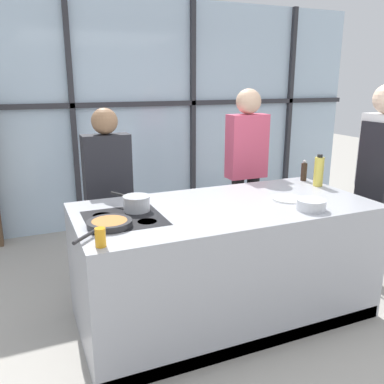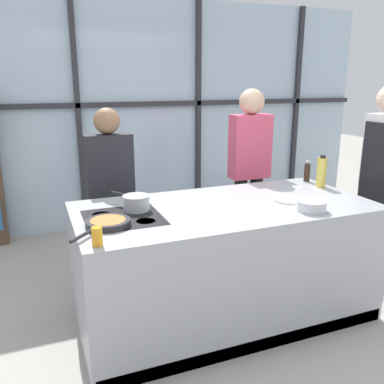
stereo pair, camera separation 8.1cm
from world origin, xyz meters
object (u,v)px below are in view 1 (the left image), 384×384
Objects in this scene: pepper_grinder at (304,171)px; oil_bottle at (319,171)px; chef at (379,171)px; mixing_bowl at (311,204)px; saucepan at (136,203)px; spectator_far_left at (108,187)px; frying_pan at (109,224)px; white_plate at (288,199)px; juice_glass_near at (100,237)px; spectator_center_left at (246,163)px.

oil_bottle is at bearing -92.70° from pepper_grinder.
chef is 1.04m from mixing_bowl.
oil_bottle is at bearing 2.09° from saucepan.
pepper_grinder is (0.01, 0.21, -0.04)m from oil_bottle.
spectator_far_left reaches higher than frying_pan.
white_plate is 1.57m from juice_glass_near.
frying_pan is 2.17× the size of pepper_grinder.
spectator_center_left is 8.38× the size of mixing_bowl.
spectator_far_left is 3.76× the size of frying_pan.
spectator_center_left reaches higher than oil_bottle.
chef is 9.16× the size of pepper_grinder.
white_plate is 1.25× the size of pepper_grinder.
juice_glass_near is (-1.53, -0.36, 0.05)m from white_plate.
spectator_center_left is 4.11× the size of frying_pan.
spectator_center_left is 0.77m from oil_bottle.
chef is at bearing 17.90° from mixing_bowl.
spectator_far_left reaches higher than oil_bottle.
saucepan is (-2.14, 0.16, -0.08)m from chef.
white_plate is (-0.98, -0.03, -0.14)m from chef.
frying_pan is at bearing 69.89° from juice_glass_near.
spectator_center_left is (1.40, 0.00, 0.10)m from spectator_far_left.
juice_glass_near is (-1.53, -0.08, 0.01)m from mixing_bowl.
white_plate is at bearing -137.71° from pepper_grinder.
juice_glass_near is (-0.11, -0.30, 0.03)m from frying_pan.
mixing_bowl is at bearing -8.94° from frying_pan.
white_plate is at bearing 13.24° from juice_glass_near.
spectator_far_left reaches higher than juice_glass_near.
oil_bottle is at bearing 114.40° from spectator_center_left.
oil_bottle is 1.43× the size of pepper_grinder.
oil_bottle is at bearing 157.75° from spectator_far_left.
chef is 1.22m from spectator_center_left.
pepper_grinder is (-0.46, 0.44, -0.05)m from chef.
spectator_center_left is 0.59m from pepper_grinder.
mixing_bowl is (1.16, -0.48, -0.02)m from saucepan.
spectator_center_left reaches higher than saucepan.
oil_bottle is (1.67, 0.06, 0.07)m from saucepan.
mixing_bowl is at bearing -124.75° from pepper_grinder.
chef is 8.62× the size of mixing_bowl.
mixing_bowl is at bearing 134.11° from spectator_far_left.
saucepan is 1.68m from oil_bottle.
chef is 0.52m from oil_bottle.
frying_pan reaches higher than white_plate.
frying_pan is 0.36m from saucepan.
spectator_center_left is 1.26m from mixing_bowl.
oil_bottle reaches higher than saucepan.
frying_pan is 1.43m from mixing_bowl.
frying_pan is at bearing 32.41° from spectator_center_left.
white_plate is 2.23× the size of juice_glass_near.
frying_pan is 1.52× the size of oil_bottle.
saucepan is 1.18m from white_plate.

